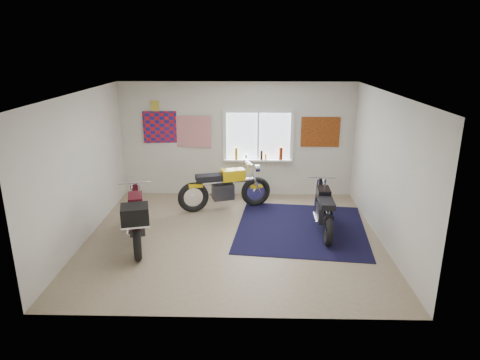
{
  "coord_description": "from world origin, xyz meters",
  "views": [
    {
      "loc": [
        0.31,
        -7.4,
        3.49
      ],
      "look_at": [
        0.12,
        0.4,
        1.02
      ],
      "focal_mm": 32.0,
      "sensor_mm": 36.0,
      "label": 1
    }
  ],
  "objects_px": {
    "navy_rug": "(301,228)",
    "yellow_triumph": "(225,189)",
    "maroon_tourer": "(136,219)",
    "black_chrome_bike": "(324,210)"
  },
  "relations": [
    {
      "from": "yellow_triumph",
      "to": "black_chrome_bike",
      "type": "xyz_separation_m",
      "value": [
        1.99,
        -1.13,
        -0.04
      ]
    },
    {
      "from": "navy_rug",
      "to": "maroon_tourer",
      "type": "height_order",
      "value": "maroon_tourer"
    },
    {
      "from": "black_chrome_bike",
      "to": "navy_rug",
      "type": "bearing_deg",
      "value": 80.58
    },
    {
      "from": "maroon_tourer",
      "to": "black_chrome_bike",
      "type": "bearing_deg",
      "value": -91.91
    },
    {
      "from": "yellow_triumph",
      "to": "maroon_tourer",
      "type": "height_order",
      "value": "yellow_triumph"
    },
    {
      "from": "yellow_triumph",
      "to": "black_chrome_bike",
      "type": "distance_m",
      "value": 2.29
    },
    {
      "from": "yellow_triumph",
      "to": "black_chrome_bike",
      "type": "height_order",
      "value": "yellow_triumph"
    },
    {
      "from": "maroon_tourer",
      "to": "yellow_triumph",
      "type": "bearing_deg",
      "value": -52.12
    },
    {
      "from": "navy_rug",
      "to": "yellow_triumph",
      "type": "height_order",
      "value": "yellow_triumph"
    },
    {
      "from": "yellow_triumph",
      "to": "maroon_tourer",
      "type": "xyz_separation_m",
      "value": [
        -1.47,
        -1.9,
        0.06
      ]
    }
  ]
}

